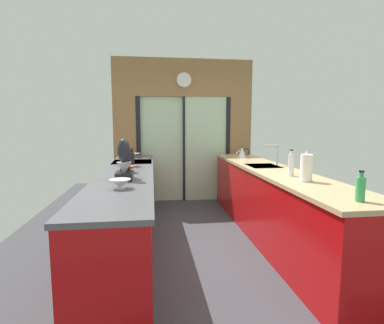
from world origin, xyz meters
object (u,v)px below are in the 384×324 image
mixing_bowl_far (135,155)px  paper_towel_roll (306,168)px  mixing_bowl_mid (128,169)px  oven_range (133,192)px  mixing_bowl_near (120,184)px  kettle (242,152)px  knife_block (131,159)px  soap_bottle_far (291,164)px  stand_mixer (124,164)px  soap_bottle_near (360,189)px

mixing_bowl_far → paper_towel_roll: 2.95m
mixing_bowl_mid → mixing_bowl_far: 1.57m
mixing_bowl_mid → oven_range: bearing=91.0°
oven_range → mixing_bowl_far: (0.02, 0.50, 0.51)m
mixing_bowl_near → mixing_bowl_far: bearing=90.0°
mixing_bowl_near → kettle: (1.78, 2.22, 0.05)m
mixing_bowl_near → paper_towel_roll: paper_towel_roll is taller
mixing_bowl_far → oven_range: bearing=-92.1°
oven_range → kettle: (1.80, 0.28, 0.56)m
mixing_bowl_far → knife_block: 1.03m
oven_range → kettle: size_ratio=3.78×
kettle → oven_range: bearing=-171.3°
soap_bottle_far → paper_towel_roll: bearing=-90.0°
knife_block → stand_mixer: size_ratio=0.62×
soap_bottle_near → paper_towel_roll: paper_towel_roll is taller
mixing_bowl_near → paper_towel_roll: bearing=3.2°
oven_range → mixing_bowl_far: bearing=87.9°
mixing_bowl_far → kettle: 1.80m
knife_block → soap_bottle_far: (1.78, -1.00, 0.03)m
paper_towel_roll → mixing_bowl_mid: bearing=156.4°
soap_bottle_near → stand_mixer: bearing=147.9°
oven_range → paper_towel_roll: (1.80, -1.85, 0.60)m
mixing_bowl_far → paper_towel_roll: paper_towel_roll is taller
soap_bottle_near → kettle: bearing=90.0°
mixing_bowl_near → mixing_bowl_mid: mixing_bowl_near is taller
knife_block → soap_bottle_near: bearing=-49.7°
mixing_bowl_mid → knife_block: size_ratio=0.70×
stand_mixer → soap_bottle_far: bearing=-0.5°
soap_bottle_far → stand_mixer: bearing=179.5°
stand_mixer → kettle: stand_mixer is taller
mixing_bowl_near → soap_bottle_far: bearing=13.4°
stand_mixer → soap_bottle_near: size_ratio=1.83×
soap_bottle_far → soap_bottle_near: bearing=-90.0°
kettle → soap_bottle_near: (-0.00, -2.90, 0.00)m
knife_block → soap_bottle_near: (1.78, -2.10, -0.00)m
soap_bottle_near → oven_range: bearing=124.4°
oven_range → soap_bottle_near: (1.80, -2.62, 0.56)m
knife_block → soap_bottle_far: 2.04m
knife_block → soap_bottle_near: size_ratio=1.14×
knife_block → mixing_bowl_far: bearing=90.0°
mixing_bowl_mid → mixing_bowl_far: size_ratio=1.04×
stand_mixer → kettle: 2.52m
knife_block → paper_towel_roll: size_ratio=0.88×
knife_block → soap_bottle_far: size_ratio=0.90×
stand_mixer → paper_towel_roll: stand_mixer is taller
mixing_bowl_far → kettle: bearing=-7.3°
knife_block → mixing_bowl_mid: bearing=-90.0°
oven_range → paper_towel_roll: paper_towel_roll is taller
oven_range → mixing_bowl_mid: size_ratio=4.99×
stand_mixer → paper_towel_roll: 1.81m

